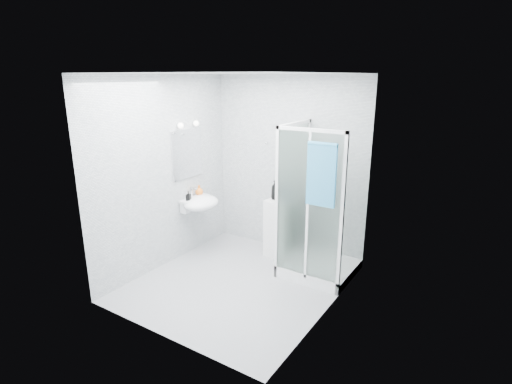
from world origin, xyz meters
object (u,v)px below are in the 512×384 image
Objects in this scene: hand_towel at (321,173)px; soap_dispenser_orange at (199,190)px; shampoo_bottle_b at (284,193)px; soap_dispenser_black at (188,196)px; shampoo_bottle_a at (275,190)px; shower_enclosure at (312,242)px; wall_basin at (200,203)px; storage_cabinet at (280,228)px.

soap_dispenser_orange is (-2.03, 0.22, -0.57)m from hand_towel.
hand_towel reaches higher than shampoo_bottle_b.
soap_dispenser_black is at bearing -145.04° from shampoo_bottle_b.
shampoo_bottle_a is 0.13m from shampoo_bottle_b.
shower_enclosure is 3.57× the size of wall_basin.
hand_towel is (1.91, -0.09, 0.71)m from wall_basin.
wall_basin is 2.64× the size of shampoo_bottle_b.
shampoo_bottle_b is (-0.86, 0.71, -0.54)m from hand_towel.
wall_basin is 4.14× the size of soap_dispenser_black.
shampoo_bottle_a is at bearing 146.29° from hand_towel.
shampoo_bottle_a is (-0.98, 0.65, -0.51)m from hand_towel.
shampoo_bottle_a is at bearing 31.53° from wall_basin.
soap_dispenser_black is (-0.07, -0.16, 0.13)m from wall_basin.
shower_enclosure is 1.85m from soap_dispenser_orange.
wall_basin is at bearing -148.47° from shampoo_bottle_a.
storage_cabinet is at bearing 34.10° from soap_dispenser_black.
hand_towel is 1.28m from shampoo_bottle_a.
soap_dispenser_black is (-1.72, -0.47, 0.48)m from shower_enclosure.
wall_basin is at bearing -169.19° from shower_enclosure.
wall_basin is 0.23m from soap_dispenser_orange.
shower_enclosure is 0.69m from storage_cabinet.
shampoo_bottle_b is 1.39× the size of soap_dispenser_orange.
storage_cabinet is 4.05× the size of shampoo_bottle_b.
shampoo_bottle_b reaches higher than soap_dispenser_black.
soap_dispenser_orange reaches higher than wall_basin.
hand_towel is 2.65× the size of shampoo_bottle_a.
shampoo_bottle_a is 1.23m from soap_dispenser_black.
soap_dispenser_black is (-1.00, -0.73, -0.07)m from shampoo_bottle_a.
shower_enclosure is at bearing -19.26° from shampoo_bottle_a.
soap_dispenser_black is at bearing -143.90° from shampoo_bottle_a.
hand_towel is at bearing -33.71° from shampoo_bottle_a.
shampoo_bottle_a reaches higher than shampoo_bottle_b.
shampoo_bottle_b is 1.36m from soap_dispenser_black.
wall_basin is 1.99× the size of shampoo_bottle_a.
storage_cabinet is 1.32m from soap_dispenser_orange.
wall_basin is 0.22m from soap_dispenser_black.
shampoo_bottle_b is at bearing 60.28° from storage_cabinet.
shampoo_bottle_a is 1.33× the size of shampoo_bottle_b.
shower_enclosure reaches higher than soap_dispenser_orange.
shampoo_bottle_b reaches higher than soap_dispenser_orange.
shampoo_bottle_b reaches higher than storage_cabinet.
shampoo_bottle_b is at bearing 24.05° from shampoo_bottle_a.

